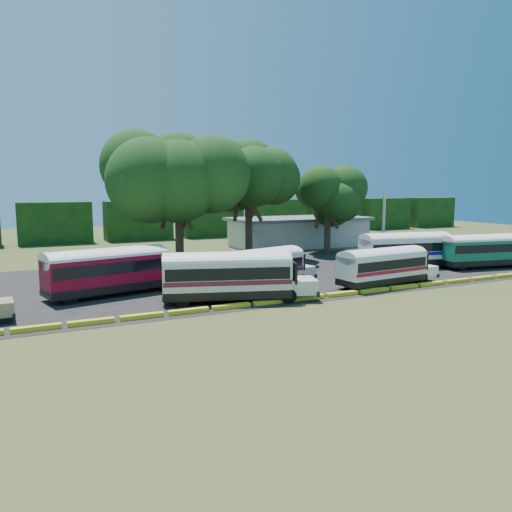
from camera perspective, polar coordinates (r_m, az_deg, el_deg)
name	(u,v)px	position (r m, az deg, el deg)	size (l,w,h in m)	color
ground	(297,305)	(34.77, 4.67, -5.59)	(160.00, 160.00, 0.00)	#2F4717
asphalt_strip	(239,276)	(45.67, -1.92, -2.32)	(64.00, 24.00, 0.02)	black
curb	(290,300)	(35.58, 3.85, -5.02)	(53.70, 0.45, 0.30)	yellow
terminal_building	(299,232)	(69.07, 4.90, 2.80)	(19.00, 9.00, 4.00)	beige
treeline_backdrop	(138,221)	(79.15, -13.30, 3.96)	(130.00, 4.00, 6.00)	black
bus_red	(110,268)	(38.89, -16.37, -1.35)	(11.26, 5.05, 3.60)	black
bus_cream_west	(230,274)	(35.21, -2.97, -2.03)	(11.21, 5.80, 3.59)	black
bus_cream_east	(260,266)	(39.68, 0.47, -1.20)	(10.11, 5.12, 3.23)	black
bus_white_red	(384,265)	(42.10, 14.42, -0.97)	(9.85, 3.30, 3.18)	black
bus_white_blue	(407,248)	(52.09, 16.88, 0.87)	(11.32, 4.63, 3.62)	black
bus_teal	(483,249)	(55.13, 24.54, 0.77)	(10.65, 4.31, 3.41)	black
tree_west	(178,173)	(47.82, -8.89, 9.38)	(10.05, 10.05, 13.16)	#3A2C1D
tree_center	(249,170)	(55.05, -0.85, 9.78)	(8.96, 8.96, 13.29)	#3A2C1D
tree_east	(328,195)	(62.46, 8.24, 6.87)	(7.15, 7.15, 9.78)	#3A2C1D
utility_pole	(384,227)	(55.76, 14.38, 3.27)	(1.60, 0.30, 7.50)	gray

